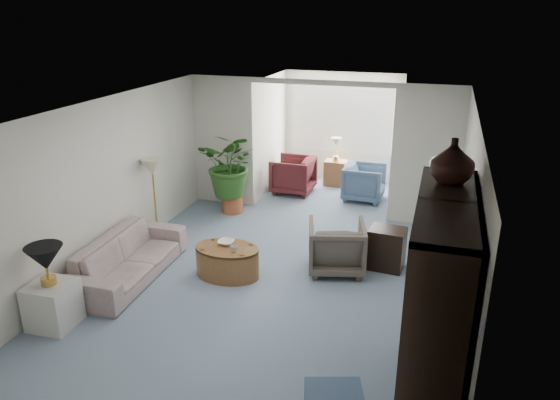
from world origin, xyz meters
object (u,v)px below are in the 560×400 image
(framed_picture, at_px, (467,193))
(wingback_chair, at_px, (336,247))
(floor_lamp, at_px, (152,167))
(sunroom_chair_maroon, at_px, (293,175))
(end_table, at_px, (53,305))
(plant_pot, at_px, (233,204))
(coffee_bowl, at_px, (226,242))
(sunroom_chair_blue, at_px, (364,183))
(coffee_cup, at_px, (234,249))
(cabinet_urn, at_px, (453,161))
(sofa, at_px, (129,258))
(entertainment_cabinet, at_px, (436,312))
(sunroom_table, at_px, (335,173))
(table_lamp, at_px, (45,258))
(side_table_dark, at_px, (386,248))
(coffee_table, at_px, (227,261))

(framed_picture, relative_size, wingback_chair, 0.60)
(floor_lamp, bearing_deg, sunroom_chair_maroon, 62.05)
(end_table, distance_m, plant_pot, 4.25)
(coffee_bowl, relative_size, sunroom_chair_blue, 0.29)
(coffee_cup, height_order, plant_pot, coffee_cup)
(floor_lamp, height_order, cabinet_urn, cabinet_urn)
(coffee_bowl, bearing_deg, end_table, -127.72)
(sofa, distance_m, coffee_bowl, 1.41)
(entertainment_cabinet, bearing_deg, coffee_bowl, 145.48)
(sunroom_table, bearing_deg, wingback_chair, -78.05)
(floor_lamp, bearing_deg, wingback_chair, -4.46)
(coffee_bowl, relative_size, cabinet_urn, 0.56)
(coffee_cup, relative_size, wingback_chair, 0.12)
(wingback_chair, bearing_deg, entertainment_cabinet, 104.55)
(sunroom_chair_maroon, relative_size, sunroom_table, 1.52)
(table_lamp, distance_m, side_table_dark, 4.66)
(coffee_table, bearing_deg, floor_lamp, 151.76)
(sofa, relative_size, coffee_bowl, 9.04)
(coffee_cup, height_order, entertainment_cabinet, entertainment_cabinet)
(framed_picture, xyz_separation_m, cabinet_urn, (-0.23, -1.16, 0.68))
(framed_picture, relative_size, coffee_cup, 4.97)
(sofa, height_order, side_table_dark, side_table_dark)
(sunroom_table, bearing_deg, table_lamp, -108.79)
(floor_lamp, distance_m, plant_pot, 2.00)
(end_table, distance_m, side_table_dark, 4.62)
(sunroom_chair_maroon, bearing_deg, end_table, -12.80)
(framed_picture, xyz_separation_m, coffee_cup, (-2.98, 0.17, -1.20))
(table_lamp, distance_m, sunroom_chair_maroon, 5.84)
(coffee_cup, bearing_deg, sunroom_table, 84.01)
(sofa, bearing_deg, sunroom_chair_maroon, -17.99)
(sofa, xyz_separation_m, plant_pot, (0.44, 2.85, -0.15))
(coffee_cup, bearing_deg, floor_lamp, 151.29)
(coffee_cup, bearing_deg, cabinet_urn, -25.79)
(sofa, bearing_deg, table_lamp, 169.50)
(sunroom_chair_maroon, bearing_deg, sunroom_chair_blue, 91.37)
(entertainment_cabinet, bearing_deg, sunroom_chair_blue, 104.70)
(plant_pot, bearing_deg, side_table_dark, -25.12)
(wingback_chair, xyz_separation_m, sunroom_table, (-0.83, 3.92, -0.10))
(table_lamp, bearing_deg, end_table, 0.00)
(side_table_dark, bearing_deg, sofa, -157.99)
(framed_picture, relative_size, table_lamp, 1.14)
(coffee_table, bearing_deg, plant_pot, 110.60)
(plant_pot, bearing_deg, wingback_chair, -36.29)
(coffee_bowl, xyz_separation_m, cabinet_urn, (2.95, -1.53, 1.90))
(coffee_bowl, relative_size, coffee_cup, 2.33)
(coffee_cup, bearing_deg, sunroom_chair_maroon, 93.79)
(framed_picture, xyz_separation_m, sunroom_chair_blue, (-1.74, 4.09, -1.34))
(sunroom_chair_blue, bearing_deg, sunroom_chair_maroon, 91.37)
(plant_pot, bearing_deg, cabinet_urn, -45.15)
(floor_lamp, bearing_deg, sunroom_table, 57.94)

